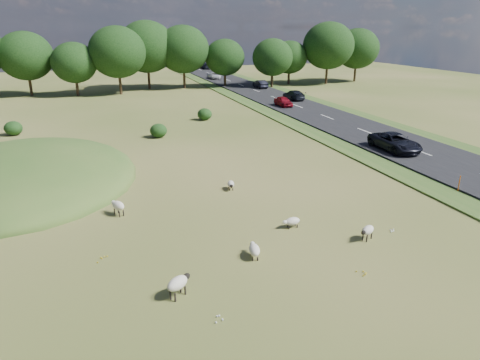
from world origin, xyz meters
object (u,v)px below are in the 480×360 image
at_px(car_3, 294,95).
at_px(marker_post, 459,184).
at_px(sheep_4, 292,221).
at_px(car_1, 283,101).
at_px(car_2, 260,84).
at_px(sheep_1, 231,184).
at_px(car_5, 205,66).
at_px(sheep_5, 118,205).
at_px(car_0, 214,76).
at_px(sheep_0, 178,283).
at_px(sheep_3, 254,250).
at_px(car_7, 395,142).
at_px(sheep_2, 368,230).

bearing_deg(car_3, marker_post, 81.03).
height_order(sheep_4, car_3, car_3).
bearing_deg(car_1, car_2, 78.27).
relative_size(marker_post, sheep_1, 1.10).
bearing_deg(car_5, car_2, 90.00).
height_order(sheep_5, car_0, car_0).
relative_size(marker_post, sheep_0, 0.96).
height_order(car_0, car_3, car_3).
relative_size(marker_post, sheep_3, 0.99).
distance_m(sheep_5, car_7, 24.69).
bearing_deg(car_2, sheep_5, 59.83).
relative_size(sheep_0, car_5, 0.24).
bearing_deg(car_7, marker_post, -102.85).
bearing_deg(sheep_2, car_5, -128.04).
bearing_deg(sheep_1, marker_post, 80.46).
bearing_deg(car_1, sheep_0, -119.85).
relative_size(car_2, car_7, 0.79).
relative_size(sheep_1, car_0, 0.24).
distance_m(sheep_1, car_2, 50.19).
xyz_separation_m(sheep_5, car_5, (27.78, 86.93, 0.38)).
distance_m(sheep_2, car_5, 95.69).
distance_m(sheep_3, sheep_4, 3.93).
bearing_deg(sheep_1, sheep_4, 23.33).
height_order(car_2, car_3, car_3).
distance_m(sheep_0, car_3, 50.53).
xyz_separation_m(sheep_1, sheep_3, (-1.73, -9.10, 0.05)).
height_order(car_1, car_3, car_3).
xyz_separation_m(sheep_1, sheep_4, (1.40, -6.73, 0.00)).
xyz_separation_m(car_2, car_5, (0.00, 39.13, 0.06)).
relative_size(marker_post, sheep_2, 1.07).
distance_m(sheep_2, sheep_4, 4.03).
xyz_separation_m(car_0, car_3, (3.80, -30.49, 0.07)).
bearing_deg(car_1, car_0, 90.00).
distance_m(sheep_0, sheep_1, 12.50).
height_order(sheep_4, car_1, car_1).
bearing_deg(marker_post, car_2, 83.39).
bearing_deg(car_3, sheep_3, 62.05).
bearing_deg(car_3, car_1, 50.53).
height_order(sheep_2, car_2, car_2).
height_order(marker_post, car_7, car_7).
bearing_deg(marker_post, sheep_3, -167.33).
xyz_separation_m(sheep_5, car_1, (23.98, 29.51, 0.29)).
relative_size(sheep_0, sheep_4, 1.18).
bearing_deg(car_2, sheep_2, 74.10).
distance_m(sheep_2, sheep_3, 6.22).
distance_m(car_2, car_5, 39.13).
xyz_separation_m(marker_post, sheep_4, (-12.85, -1.22, -0.22)).
distance_m(sheep_3, car_7, 22.37).
height_order(sheep_0, car_1, car_1).
height_order(sheep_0, sheep_4, sheep_0).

